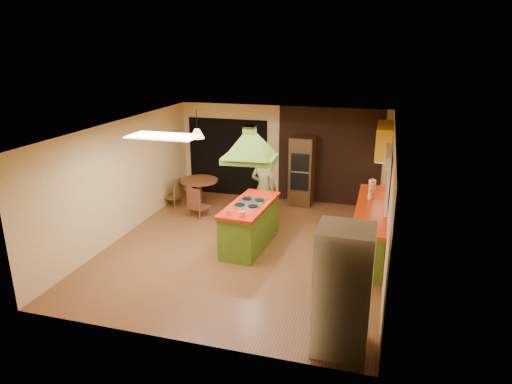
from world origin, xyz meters
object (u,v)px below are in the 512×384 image
(kitchen_island, at_px, (250,224))
(dining_table, at_px, (199,188))
(canister_large, at_px, (372,185))
(refrigerator, at_px, (343,290))
(wall_oven, at_px, (302,171))
(man, at_px, (264,189))

(kitchen_island, height_order, dining_table, kitchen_island)
(canister_large, bearing_deg, refrigerator, -92.40)
(refrigerator, height_order, dining_table, refrigerator)
(refrigerator, height_order, canister_large, refrigerator)
(kitchen_island, xyz_separation_m, dining_table, (-1.94, 1.95, 0.04))
(refrigerator, distance_m, wall_oven, 5.95)
(kitchen_island, height_order, wall_oven, wall_oven)
(wall_oven, bearing_deg, dining_table, -157.42)
(refrigerator, bearing_deg, canister_large, 88.48)
(kitchen_island, distance_m, canister_large, 2.90)
(dining_table, distance_m, canister_large, 4.32)
(kitchen_island, bearing_deg, canister_large, 38.48)
(man, height_order, dining_table, man)
(dining_table, relative_size, canister_large, 4.14)
(man, relative_size, refrigerator, 0.95)
(dining_table, height_order, canister_large, canister_large)
(refrigerator, height_order, wall_oven, refrigerator)
(kitchen_island, relative_size, refrigerator, 1.06)
(man, relative_size, canister_large, 7.32)
(man, xyz_separation_m, wall_oven, (0.59, 1.57, 0.04))
(kitchen_island, xyz_separation_m, wall_oven, (0.54, 2.85, 0.42))
(refrigerator, xyz_separation_m, canister_large, (0.19, 4.50, 0.14))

